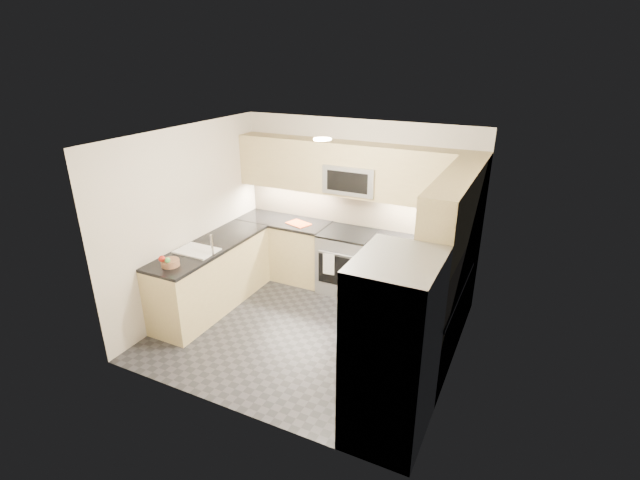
{
  "coord_description": "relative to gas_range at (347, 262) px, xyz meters",
  "views": [
    {
      "loc": [
        2.38,
        -4.52,
        3.37
      ],
      "look_at": [
        0.0,
        0.35,
        1.15
      ],
      "focal_mm": 26.0,
      "sensor_mm": 36.0,
      "label": 1
    }
  ],
  "objects": [
    {
      "name": "fridge_handle_left",
      "position": [
        1.08,
        -2.61,
        0.49
      ],
      "size": [
        0.02,
        0.02,
        1.2
      ],
      "primitive_type": "cylinder",
      "color": "#B2B5BA",
      "rests_on": "refrigerator"
    },
    {
      "name": "wall_front",
      "position": [
        0.0,
        -2.88,
        0.79
      ],
      "size": [
        3.6,
        0.02,
        2.5
      ],
      "primitive_type": "cube",
      "color": "beige",
      "rests_on": "floor"
    },
    {
      "name": "microwave",
      "position": [
        0.0,
        0.12,
        1.24
      ],
      "size": [
        0.76,
        0.4,
        0.4
      ],
      "primitive_type": "cube",
      "color": "#979A9E",
      "rests_on": "upper_cab_back"
    },
    {
      "name": "sink_basin",
      "position": [
        -1.5,
        -1.53,
        0.42
      ],
      "size": [
        0.52,
        0.38,
        0.16
      ],
      "primitive_type": "cube",
      "color": "white",
      "rests_on": "base_cab_peninsula"
    },
    {
      "name": "oven_handle",
      "position": [
        0.0,
        -0.35,
        0.26
      ],
      "size": [
        0.6,
        0.02,
        0.02
      ],
      "primitive_type": "cylinder",
      "rotation": [
        0.0,
        1.57,
        0.0
      ],
      "color": "#B2B5BA",
      "rests_on": "gas_range"
    },
    {
      "name": "floor",
      "position": [
        0.0,
        -1.28,
        -0.46
      ],
      "size": [
        3.6,
        3.2,
        0.0
      ],
      "primitive_type": "cube",
      "color": "black",
      "rests_on": "ground"
    },
    {
      "name": "gas_range",
      "position": [
        0.0,
        0.0,
        0.0
      ],
      "size": [
        0.76,
        0.65,
        0.91
      ],
      "primitive_type": "cube",
      "color": "gray",
      "rests_on": "floor"
    },
    {
      "name": "base_cab_back_left",
      "position": [
        -1.09,
        0.02,
        -0.01
      ],
      "size": [
        1.42,
        0.6,
        0.9
      ],
      "primitive_type": "cube",
      "color": "tan",
      "rests_on": "floor"
    },
    {
      "name": "utensil_bowl",
      "position": [
        1.5,
        0.05,
        0.57
      ],
      "size": [
        0.34,
        0.34,
        0.17
      ],
      "primitive_type": "cylinder",
      "rotation": [
        0.0,
        0.0,
        -0.19
      ],
      "color": "#51B74E",
      "rests_on": "countertop_back_right"
    },
    {
      "name": "cutting_board",
      "position": [
        -0.8,
        -0.03,
        0.49
      ],
      "size": [
        0.4,
        0.34,
        0.01
      ],
      "primitive_type": "cube",
      "rotation": [
        0.0,
        0.0,
        -0.33
      ],
      "color": "#DD4414",
      "rests_on": "countertop_back_left"
    },
    {
      "name": "wall_left",
      "position": [
        -1.8,
        -1.28,
        0.79
      ],
      "size": [
        0.02,
        3.2,
        2.5
      ],
      "primitive_type": "cube",
      "color": "beige",
      "rests_on": "floor"
    },
    {
      "name": "ceiling",
      "position": [
        0.0,
        -1.28,
        2.04
      ],
      "size": [
        3.6,
        3.2,
        0.02
      ],
      "primitive_type": "cube",
      "color": "beige",
      "rests_on": "wall_back"
    },
    {
      "name": "fruit_apple",
      "position": [
        -1.55,
        -2.09,
        0.6
      ],
      "size": [
        0.08,
        0.08,
        0.08
      ],
      "primitive_type": "sphere",
      "color": "#B52114",
      "rests_on": "fruit_basket"
    },
    {
      "name": "countertop_right",
      "position": [
        1.5,
        -1.12,
        0.47
      ],
      "size": [
        0.63,
        1.7,
        0.04
      ],
      "primitive_type": "cube",
      "color": "black",
      "rests_on": "base_cab_right"
    },
    {
      "name": "range_cooktop",
      "position": [
        0.0,
        0.0,
        0.46
      ],
      "size": [
        0.76,
        0.65,
        0.03
      ],
      "primitive_type": "cube",
      "color": "black",
      "rests_on": "gas_range"
    },
    {
      "name": "fruit_pear",
      "position": [
        -1.46,
        -2.08,
        0.6
      ],
      "size": [
        0.07,
        0.07,
        0.07
      ],
      "primitive_type": "sphere",
      "color": "#47A650",
      "rests_on": "fruit_basket"
    },
    {
      "name": "oven_door_glass",
      "position": [
        0.0,
        -0.33,
        -0.01
      ],
      "size": [
        0.62,
        0.02,
        0.45
      ],
      "primitive_type": "cube",
      "color": "black",
      "rests_on": "gas_range"
    },
    {
      "name": "backsplash_back",
      "position": [
        0.0,
        0.32,
        0.74
      ],
      "size": [
        3.6,
        0.01,
        0.51
      ],
      "primitive_type": "cube",
      "color": "tan",
      "rests_on": "wall_back"
    },
    {
      "name": "refrigerator",
      "position": [
        1.45,
        -2.43,
        0.45
      ],
      "size": [
        0.7,
        0.9,
        1.8
      ],
      "primitive_type": "cube",
      "color": "#95989C",
      "rests_on": "floor"
    },
    {
      "name": "base_cab_peninsula",
      "position": [
        -1.5,
        -1.28,
        -0.01
      ],
      "size": [
        0.6,
        2.0,
        0.9
      ],
      "primitive_type": "cube",
      "color": "tan",
      "rests_on": "floor"
    },
    {
      "name": "backsplash_right",
      "position": [
        1.8,
        -0.82,
        0.74
      ],
      "size": [
        0.01,
        2.3,
        0.51
      ],
      "primitive_type": "cube",
      "color": "tan",
      "rests_on": "wall_right"
    },
    {
      "name": "faucet",
      "position": [
        -1.24,
        -1.53,
        0.62
      ],
      "size": [
        0.03,
        0.03,
        0.28
      ],
      "primitive_type": "cylinder",
      "color": "silver",
      "rests_on": "countertop_peninsula"
    },
    {
      "name": "countertop_peninsula",
      "position": [
        -1.5,
        -1.28,
        0.47
      ],
      "size": [
        0.63,
        2.0,
        0.04
      ],
      "primitive_type": "cube",
      "color": "black",
      "rests_on": "base_cab_peninsula"
    },
    {
      "name": "base_cab_right",
      "position": [
        1.5,
        -1.12,
        -0.01
      ],
      "size": [
        0.6,
        1.7,
        0.9
      ],
      "primitive_type": "cube",
      "color": "tan",
      "rests_on": "floor"
    },
    {
      "name": "microwave_door",
      "position": [
        0.0,
        -0.08,
        1.24
      ],
      "size": [
        0.6,
        0.01,
        0.28
      ],
      "primitive_type": "cube",
      "color": "black",
      "rests_on": "microwave"
    },
    {
      "name": "fruit_basket",
      "position": [
        -1.5,
        -2.01,
        0.52
      ],
      "size": [
        0.29,
        0.29,
        0.08
      ],
      "primitive_type": "cylinder",
      "rotation": [
        0.0,
        0.0,
        -0.42
      ],
      "color": "#966446",
      "rests_on": "countertop_peninsula"
    },
    {
      "name": "dish_towel_check",
      "position": [
        -0.13,
        -0.37,
        0.1
      ],
      "size": [
        0.17,
        0.02,
        0.32
      ],
      "primitive_type": "cube",
      "rotation": [
        0.0,
        0.0,
        0.03
      ],
      "color": "white",
      "rests_on": "oven_handle"
    },
    {
      "name": "fridge_handle_right",
      "position": [
        1.08,
        -2.25,
        0.49
      ],
      "size": [
        0.02,
        0.02,
        1.2
      ],
      "primitive_type": "cylinder",
      "color": "#B2B5BA",
      "rests_on": "refrigerator"
    },
    {
      "name": "base_cab_back_right",
      "position": [
        1.09,
        0.02,
        -0.01
      ],
      "size": [
        1.42,
        0.6,
        0.9
      ],
      "primitive_type": "cube",
      "color": "tan",
      "rests_on": "floor"
    },
    {
      "name": "upper_cab_right",
      "position": [
        1.62,
        -1.0,
        1.37
      ],
      "size": [
        0.35,
        1.95,
        0.75
      ],
      "primitive_type": "cube",
      "color": "tan",
      "rests_on": "wall_right"
    },
    {
      "name": "countertop_back_right",
      "position": [
        1.09,
        0.02,
        0.47
      ],
      "size": [
        1.42,
        0.63,
        0.04
      ],
      "primitive_type": "cube",
      "color": "black",
      "rests_on": "base_cab_back_right"
    },
    {
      "name": "upper_cab_back",
      "position": [
        0.0,
        0.15,
        1.37
      ],
      "size": [
        3.6,
        0.35,
        0.75
      ],
      "primitive_type": "cube",
      "color": "tan",
      "rests_on": "wall_back"
    },
    {
      "name": "countertop_back_left",
      "position": [
        -1.09,
        0.02,
        0.47
      ],
      "size": [
        1.42,
        0.63,
        0.04
      ],
      "primitive_type": "cube",
      "color": "black",
      "rests_on": "base_cab_back_left"
    },
    {
      "name": "wall_back",
      "position": [
        0.0,
        0.32,
        0.79
      ],
      "size": [
        3.6,
        0.02,
        2.5
      ],
      "primitive_type": "cube",
      "color": "beige",
      "rests_on": "floor"
    },
    {
      "name": "wall_right",
      "position": [
        1.8,
        -1.28,
        0.79
      ],
      "size": [
        0.02,
        3.2,
        2.5
      ],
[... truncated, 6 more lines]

